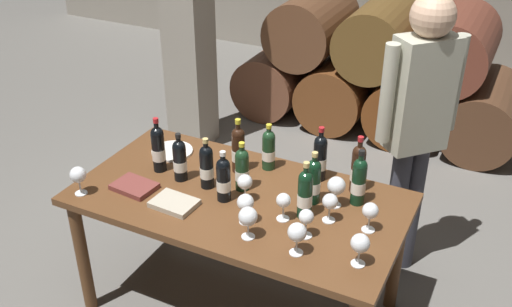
{
  "coord_description": "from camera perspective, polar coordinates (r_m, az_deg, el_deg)",
  "views": [
    {
      "loc": [
        1.2,
        -2.2,
        2.44
      ],
      "look_at": [
        0.0,
        0.2,
        0.91
      ],
      "focal_mm": 40.96,
      "sensor_mm": 36.0,
      "label": 1
    }
  ],
  "objects": [
    {
      "name": "wine_glass_6",
      "position": [
        2.9,
        7.86,
        -3.18
      ],
      "size": [
        0.09,
        0.09,
        0.16
      ],
      "color": "white",
      "rests_on": "dining_table"
    },
    {
      "name": "wine_bottle_10",
      "position": [
        3.19,
        1.24,
        0.42
      ],
      "size": [
        0.07,
        0.07,
        0.27
      ],
      "color": "#19381E",
      "rests_on": "dining_table"
    },
    {
      "name": "barrel_stack",
      "position": [
        5.3,
        11.75,
        7.97
      ],
      "size": [
        2.49,
        0.9,
        1.15
      ],
      "color": "brown",
      "rests_on": "ground_plane"
    },
    {
      "name": "wine_bottle_8",
      "position": [
        3.04,
        -4.84,
        -1.23
      ],
      "size": [
        0.07,
        0.07,
        0.29
      ],
      "color": "black",
      "rests_on": "dining_table"
    },
    {
      "name": "wine_bottle_11",
      "position": [
        3.01,
        -1.37,
        -1.52
      ],
      "size": [
        0.07,
        0.07,
        0.28
      ],
      "color": "#19381E",
      "rests_on": "dining_table"
    },
    {
      "name": "wine_glass_9",
      "position": [
        2.76,
        -1.04,
        -4.87
      ],
      "size": [
        0.08,
        0.08,
        0.16
      ],
      "color": "white",
      "rests_on": "dining_table"
    },
    {
      "name": "wine_bottle_9",
      "position": [
        3.1,
        6.26,
        -0.37
      ],
      "size": [
        0.07,
        0.07,
        0.31
      ],
      "color": "black",
      "rests_on": "dining_table"
    },
    {
      "name": "wine_glass_3",
      "position": [
        3.11,
        -16.99,
        -2.05
      ],
      "size": [
        0.08,
        0.08,
        0.16
      ],
      "color": "white",
      "rests_on": "dining_table"
    },
    {
      "name": "wine_bottle_0",
      "position": [
        2.92,
        5.63,
        -2.66
      ],
      "size": [
        0.07,
        0.07,
        0.29
      ],
      "color": "black",
      "rests_on": "dining_table"
    },
    {
      "name": "leather_ledger",
      "position": [
        2.96,
        -7.98,
        -4.84
      ],
      "size": [
        0.23,
        0.17,
        0.03
      ],
      "primitive_type": "cube",
      "rotation": [
        0.0,
        0.0,
        -0.06
      ],
      "color": "#B2A893",
      "rests_on": "dining_table"
    },
    {
      "name": "wine_glass_10",
      "position": [
        2.58,
        4.03,
        -7.75
      ],
      "size": [
        0.09,
        0.09,
        0.16
      ],
      "color": "white",
      "rests_on": "dining_table"
    },
    {
      "name": "dining_table",
      "position": [
        3.07,
        -1.67,
        -5.58
      ],
      "size": [
        1.7,
        0.9,
        0.76
      ],
      "color": "brown",
      "rests_on": "ground_plane"
    },
    {
      "name": "wine_glass_7",
      "position": [
        2.67,
        -0.79,
        -6.22
      ],
      "size": [
        0.09,
        0.09,
        0.16
      ],
      "color": "white",
      "rests_on": "dining_table"
    },
    {
      "name": "wine_glass_2",
      "position": [
        2.76,
        11.1,
        -5.59
      ],
      "size": [
        0.08,
        0.08,
        0.15
      ],
      "color": "white",
      "rests_on": "dining_table"
    },
    {
      "name": "wine_glass_8",
      "position": [
        2.79,
        2.69,
        -4.7
      ],
      "size": [
        0.07,
        0.07,
        0.15
      ],
      "color": "white",
      "rests_on": "dining_table"
    },
    {
      "name": "tasting_notebook",
      "position": [
        3.13,
        -11.79,
        -3.17
      ],
      "size": [
        0.23,
        0.18,
        0.03
      ],
      "primitive_type": "cube",
      "rotation": [
        0.0,
        0.0,
        -0.09
      ],
      "color": "brown",
      "rests_on": "dining_table"
    },
    {
      "name": "wine_bottle_5",
      "position": [
        3.21,
        -9.52,
        0.5
      ],
      "size": [
        0.07,
        0.07,
        0.32
      ],
      "color": "black",
      "rests_on": "dining_table"
    },
    {
      "name": "wine_glass_5",
      "position": [
        2.92,
        -1.1,
        -2.88
      ],
      "size": [
        0.08,
        0.08,
        0.15
      ],
      "color": "white",
      "rests_on": "dining_table"
    },
    {
      "name": "wine_bottle_1",
      "position": [
        3.03,
        9.92,
        -1.41
      ],
      "size": [
        0.07,
        0.07,
        0.32
      ],
      "color": "black",
      "rests_on": "dining_table"
    },
    {
      "name": "wine_bottle_4",
      "position": [
        2.8,
        4.81,
        -3.91
      ],
      "size": [
        0.07,
        0.07,
        0.3
      ],
      "color": "black",
      "rests_on": "dining_table"
    },
    {
      "name": "sommelier_presenting",
      "position": [
        3.3,
        15.51,
        3.53
      ],
      "size": [
        0.36,
        0.38,
        1.72
      ],
      "color": "#383842",
      "rests_on": "ground_plane"
    },
    {
      "name": "serving_plate",
      "position": [
        3.44,
        -8.19,
        0.23
      ],
      "size": [
        0.24,
        0.24,
        0.01
      ],
      "primitive_type": "cylinder",
      "color": "white",
      "rests_on": "dining_table"
    },
    {
      "name": "wine_glass_4",
      "position": [
        2.69,
        4.93,
        -6.29
      ],
      "size": [
        0.07,
        0.07,
        0.15
      ],
      "color": "white",
      "rests_on": "dining_table"
    },
    {
      "name": "wine_bottle_7",
      "position": [
        2.93,
        -3.19,
        -2.5
      ],
      "size": [
        0.07,
        0.07,
        0.28
      ],
      "color": "black",
      "rests_on": "dining_table"
    },
    {
      "name": "wine_glass_1",
      "position": [
        2.8,
        7.24,
        -4.75
      ],
      "size": [
        0.08,
        0.08,
        0.15
      ],
      "color": "white",
      "rests_on": "dining_table"
    },
    {
      "name": "wine_glass_0",
      "position": [
        2.55,
        10.14,
        -8.69
      ],
      "size": [
        0.08,
        0.08,
        0.16
      ],
      "color": "white",
      "rests_on": "dining_table"
    },
    {
      "name": "wine_bottle_3",
      "position": [
        3.12,
        -7.45,
        -0.6
      ],
      "size": [
        0.07,
        0.07,
        0.28
      ],
      "color": "black",
      "rests_on": "dining_table"
    },
    {
      "name": "ground_plane",
      "position": [
        3.49,
        -1.51,
        -14.58
      ],
      "size": [
        14.0,
        14.0,
        0.0
      ],
      "primitive_type": "plane",
      "color": "#66635E"
    },
    {
      "name": "wine_bottle_6",
      "position": [
        3.16,
        -1.74,
        0.44
      ],
      "size": [
        0.07,
        0.07,
        0.31
      ],
      "color": "black",
      "rests_on": "dining_table"
    },
    {
      "name": "wine_bottle_2",
      "position": [
        2.94,
        10.01,
        -2.64
      ],
      "size": [
        0.07,
        0.07,
        0.3
      ],
      "color": "black",
      "rests_on": "dining_table"
    }
  ]
}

